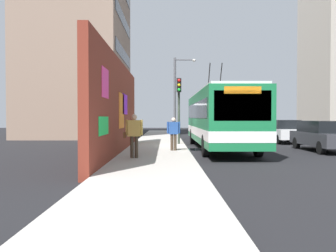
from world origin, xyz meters
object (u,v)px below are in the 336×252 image
object	(u,v)px
parked_car_white	(284,131)
pedestrian_near_wall	(134,132)
traffic_light	(179,99)
city_bus	(219,117)
pedestrian_at_curb	(174,131)
parked_car_dark_gray	(322,135)
street_lamp	(177,92)

from	to	relation	value
parked_car_white	pedestrian_near_wall	xyz separation A→B (m)	(-10.52, 9.40, 0.34)
parked_car_white	traffic_light	xyz separation A→B (m)	(-3.02, 7.35, 2.01)
city_bus	pedestrian_at_curb	world-z (taller)	city_bus
pedestrian_near_wall	traffic_light	distance (m)	7.95
pedestrian_at_curb	pedestrian_near_wall	world-z (taller)	pedestrian_near_wall
pedestrian_at_curb	pedestrian_near_wall	bearing A→B (deg)	153.04
pedestrian_at_curb	pedestrian_near_wall	size ratio (longest dim) A/B	0.92
parked_car_white	pedestrian_at_curb	size ratio (longest dim) A/B	2.55
pedestrian_at_curb	pedestrian_near_wall	distance (m)	3.62
pedestrian_at_curb	pedestrian_near_wall	xyz separation A→B (m)	(-3.23, 1.64, 0.09)
parked_car_dark_gray	traffic_light	world-z (taller)	traffic_light
city_bus	traffic_light	xyz separation A→B (m)	(1.82, 2.15, 1.07)
traffic_light	street_lamp	xyz separation A→B (m)	(5.83, -0.10, 0.86)
parked_car_white	pedestrian_near_wall	world-z (taller)	pedestrian_near_wall
parked_car_white	street_lamp	distance (m)	8.29
parked_car_dark_gray	street_lamp	xyz separation A→B (m)	(8.94, 7.25, 2.86)
city_bus	street_lamp	xyz separation A→B (m)	(7.66, 2.05, 1.93)
pedestrian_at_curb	traffic_light	xyz separation A→B (m)	(4.27, -0.41, 1.76)
pedestrian_at_curb	parked_car_dark_gray	bearing A→B (deg)	-81.47
city_bus	parked_car_dark_gray	size ratio (longest dim) A/B	2.54
pedestrian_near_wall	street_lamp	distance (m)	13.74
city_bus	traffic_light	distance (m)	3.02
parked_car_white	pedestrian_at_curb	bearing A→B (deg)	133.22
traffic_light	pedestrian_at_curb	bearing A→B (deg)	174.53
parked_car_dark_gray	street_lamp	distance (m)	11.86
parked_car_dark_gray	city_bus	bearing A→B (deg)	76.14
pedestrian_at_curb	traffic_light	world-z (taller)	traffic_light
city_bus	pedestrian_near_wall	distance (m)	7.09
pedestrian_near_wall	street_lamp	world-z (taller)	street_lamp
parked_car_dark_gray	street_lamp	world-z (taller)	street_lamp
parked_car_dark_gray	pedestrian_near_wall	xyz separation A→B (m)	(-4.39, 9.40, 0.34)
parked_car_dark_gray	traffic_light	size ratio (longest dim) A/B	1.23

